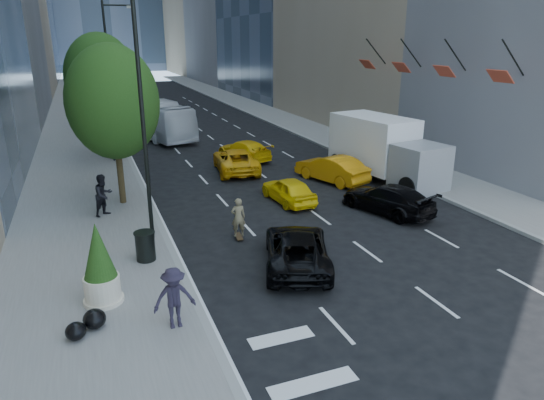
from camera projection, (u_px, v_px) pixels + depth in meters
name	position (u px, v px, depth m)	size (l,w,h in m)	color
ground	(344.00, 256.00, 18.20)	(160.00, 160.00, 0.00)	black
sidewalk_left	(80.00, 132.00, 41.59)	(6.00, 120.00, 0.15)	slate
sidewalk_right	(284.00, 119.00, 48.11)	(4.00, 120.00, 0.15)	slate
lamp_near	(146.00, 94.00, 17.71)	(2.13, 0.22, 10.00)	black
lamp_far	(112.00, 67.00, 33.61)	(2.13, 0.22, 10.00)	black
tree_near	(113.00, 102.00, 22.09)	(4.20, 4.20, 7.46)	black
tree_mid	(101.00, 78.00, 30.82)	(4.50, 4.50, 7.99)	black
tree_far	(95.00, 75.00, 42.52)	(3.90, 3.90, 6.92)	black
traffic_signal	(100.00, 74.00, 49.99)	(2.48, 0.53, 5.20)	black
facade_flags	(424.00, 66.00, 28.72)	(1.85, 13.30, 2.05)	black
skateboarder	(238.00, 220.00, 19.49)	(0.59, 0.39, 1.62)	#746748
black_sedan_lincoln	(297.00, 249.00, 17.21)	(2.18, 4.73, 1.31)	black
black_sedan_mercedes	(387.00, 199.00, 22.49)	(1.88, 4.63, 1.34)	black
taxi_a	(289.00, 190.00, 23.91)	(1.50, 3.73, 1.27)	yellow
taxi_b	(331.00, 169.00, 27.35)	(1.58, 4.54, 1.50)	orange
taxi_c	(236.00, 160.00, 29.38)	(2.33, 5.06, 1.41)	#E5A20C
taxi_d	(244.00, 150.00, 32.27)	(1.83, 4.50, 1.31)	yellow
city_bus	(154.00, 118.00, 39.53)	(2.55, 10.89, 3.03)	white
box_truck	(384.00, 149.00, 27.41)	(3.72, 7.64, 3.50)	white
pedestrian_a	(104.00, 195.00, 21.61)	(0.93, 0.72, 1.91)	black
pedestrian_b	(116.00, 145.00, 31.39)	(1.18, 0.49, 2.01)	black
pedestrian_c	(174.00, 298.00, 13.19)	(1.15, 0.66, 1.78)	#241E2D
trash_can	(145.00, 247.00, 17.35)	(0.69, 0.69, 1.03)	black
planter_shrub	(100.00, 265.00, 14.35)	(1.07, 1.07, 2.56)	beige
garbage_bags	(87.00, 324.00, 13.15)	(1.08, 1.04, 0.53)	black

